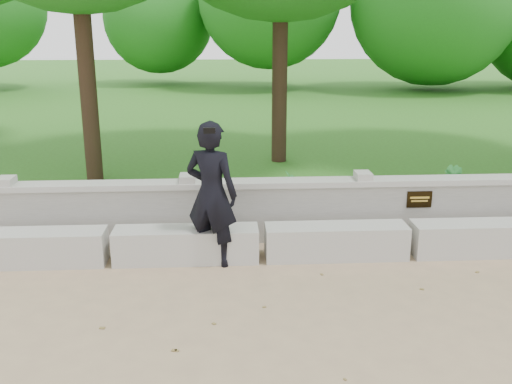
% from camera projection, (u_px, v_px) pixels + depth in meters
% --- Properties ---
extents(ground, '(80.00, 80.00, 0.00)m').
position_uv_depth(ground, '(465.00, 325.00, 5.94)').
color(ground, '#A18662').
rests_on(ground, ground).
extents(lawn, '(40.00, 22.00, 0.25)m').
position_uv_depth(lawn, '(296.00, 115.00, 19.33)').
color(lawn, '#2F591A').
rests_on(lawn, ground).
extents(concrete_bench, '(11.90, 0.45, 0.45)m').
position_uv_depth(concrete_bench, '(409.00, 240.00, 7.70)').
color(concrete_bench, '#B6B3AC').
rests_on(concrete_bench, ground).
extents(parapet_wall, '(12.50, 0.35, 0.90)m').
position_uv_depth(parapet_wall, '(395.00, 207.00, 8.31)').
color(parapet_wall, '#ABA8A1').
rests_on(parapet_wall, ground).
extents(man_main, '(0.81, 0.76, 1.89)m').
position_uv_depth(man_main, '(212.00, 194.00, 7.25)').
color(man_main, black).
rests_on(man_main, ground).
extents(shrub_a, '(0.34, 0.38, 0.60)m').
position_uv_depth(shrub_a, '(291.00, 190.00, 8.87)').
color(shrub_a, '#297930').
rests_on(shrub_a, lawn).
extents(shrub_b, '(0.45, 0.45, 0.64)m').
position_uv_depth(shrub_b, '(455.00, 186.00, 9.01)').
color(shrub_b, '#297930').
rests_on(shrub_b, lawn).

